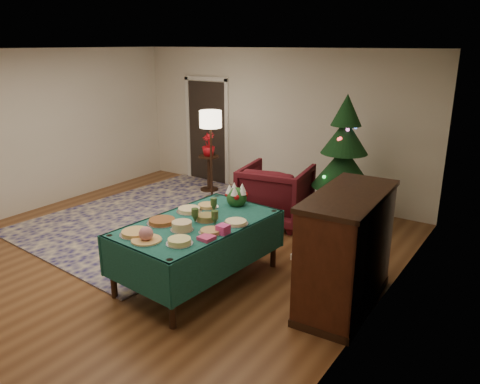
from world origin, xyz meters
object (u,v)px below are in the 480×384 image
Objects in this scene: armchair at (276,191)px; floor_lamp at (211,125)px; piano at (346,251)px; gift_box at (223,229)px; side_table at (209,174)px; christmas_tree at (343,170)px; potted_plant at (209,149)px; buffet_table at (198,234)px.

floor_lamp reaches higher than armchair.
floor_lamp is at bearing 148.69° from piano.
gift_box is 0.12× the size of armchair.
christmas_tree is (2.87, -0.35, 0.59)m from side_table.
christmas_tree is (2.87, -0.35, 0.11)m from potted_plant.
christmas_tree is at bearing 74.61° from buffet_table.
christmas_tree reaches higher than potted_plant.
potted_plant is at bearing 146.99° from piano.
buffet_table is 1.25× the size of floor_lamp.
armchair is 1.83m from floor_lamp.
floor_lamp is (-1.79, 2.60, 0.78)m from buffet_table.
piano is at bearing -31.31° from floor_lamp.
side_table is at bearing 133.42° from floor_lamp.
potted_plant is (0.00, -0.00, 0.49)m from side_table.
gift_box is 4.05m from side_table.
piano is (3.79, -2.46, -0.20)m from potted_plant.
potted_plant is at bearing 130.20° from gift_box.
side_table is at bearing 173.06° from christmas_tree.
gift_box is 0.17× the size of side_table.
potted_plant is (-1.92, 0.73, 0.31)m from armchair.
christmas_tree reaches higher than armchair.
floor_lamp reaches higher than piano.
buffet_table is 2.73m from christmas_tree.
gift_box is at bearing -49.80° from potted_plant.
potted_plant is 0.21× the size of christmas_tree.
armchair reaches higher than side_table.
armchair is 0.64× the size of floor_lamp.
christmas_tree reaches higher than side_table.
christmas_tree is (0.27, 2.72, 0.12)m from gift_box.
floor_lamp reaches higher than potted_plant.
gift_box is at bearing -95.62° from christmas_tree.
gift_box is at bearing 96.28° from armchair.
side_table is 0.46× the size of piano.
christmas_tree is at bearing 113.71° from piano.
floor_lamp is at bearing -46.58° from side_table.
side_table is at bearing 146.99° from piano.
floor_lamp is 1.07× the size of piano.
potted_plant is at bearing 133.42° from floor_lamp.
christmas_tree is at bearing -6.94° from potted_plant.
christmas_tree is at bearing -167.74° from armchair.
christmas_tree is at bearing 0.48° from floor_lamp.
buffet_table is 0.99× the size of christmas_tree.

